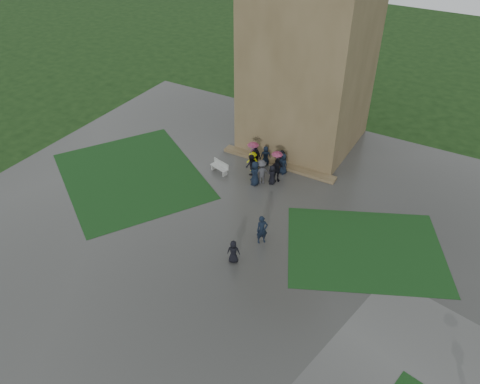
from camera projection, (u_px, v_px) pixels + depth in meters
The scene contains 10 objects.
ground at pixel (198, 250), 27.49m from camera, with size 120.00×120.00×0.00m, color black.
plaza at pixel (216, 230), 28.88m from camera, with size 34.00×34.00×0.02m, color #343432.
lawn_inset_left at pixel (132, 176), 33.71m from camera, with size 11.00×9.00×0.01m, color black.
lawn_inset_right at pixel (365, 249), 27.51m from camera, with size 9.00×7.00×0.01m, color black.
tower at pixel (312, 27), 32.65m from camera, with size 8.00×8.00×18.00m, color brown.
tower_plinth at pixel (278, 164), 34.81m from camera, with size 9.00×0.80×0.22m, color brown.
bench at pixel (220, 167), 33.82m from camera, with size 1.57×0.85×0.87m.
visitor_cluster at pixel (263, 162), 33.13m from camera, with size 3.36×3.77×2.58m.
pedestrian_mid at pixel (262, 230), 27.46m from camera, with size 0.69×0.45×1.88m, color black.
pedestrian_near at pixel (233, 252), 26.24m from camera, with size 0.73×0.50×1.49m, color black.
Camera 1 is at (12.31, -16.20, 18.96)m, focal length 35.00 mm.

